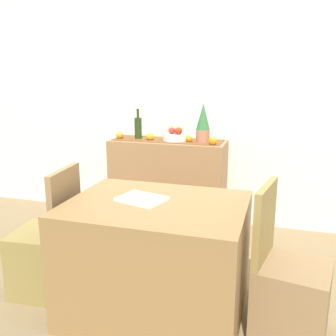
% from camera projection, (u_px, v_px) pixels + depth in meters
% --- Properties ---
extents(ground_plane, '(6.40, 6.40, 0.02)m').
position_uv_depth(ground_plane, '(164.00, 271.00, 2.98)').
color(ground_plane, olive).
rests_on(ground_plane, ground).
extents(room_wall_rear, '(6.40, 0.06, 2.70)m').
position_uv_depth(room_wall_rear, '(200.00, 89.00, 3.75)').
color(room_wall_rear, silver).
rests_on(room_wall_rear, ground).
extents(sideboard_console, '(1.12, 0.42, 0.87)m').
position_uv_depth(sideboard_console, '(168.00, 183.00, 3.80)').
color(sideboard_console, '#956C43').
rests_on(sideboard_console, ground).
extents(table_runner, '(1.06, 0.32, 0.01)m').
position_uv_depth(table_runner, '(168.00, 140.00, 3.69)').
color(table_runner, brown).
rests_on(table_runner, sideboard_console).
extents(fruit_bowl, '(0.25, 0.25, 0.07)m').
position_uv_depth(fruit_bowl, '(176.00, 137.00, 3.66)').
color(fruit_bowl, silver).
rests_on(fruit_bowl, table_runner).
extents(apple_right, '(0.07, 0.07, 0.07)m').
position_uv_depth(apple_right, '(179.00, 129.00, 3.70)').
color(apple_right, '#82A33A').
rests_on(apple_right, fruit_bowl).
extents(apple_upper, '(0.06, 0.06, 0.06)m').
position_uv_depth(apple_upper, '(172.00, 131.00, 3.60)').
color(apple_upper, '#AE2D2F').
rests_on(apple_upper, fruit_bowl).
extents(apple_front, '(0.07, 0.07, 0.07)m').
position_uv_depth(apple_front, '(171.00, 129.00, 3.68)').
color(apple_front, gold).
rests_on(apple_front, fruit_bowl).
extents(apple_rear, '(0.07, 0.07, 0.07)m').
position_uv_depth(apple_rear, '(177.00, 130.00, 3.63)').
color(apple_rear, '#96A438').
rests_on(apple_rear, fruit_bowl).
extents(apple_left, '(0.07, 0.07, 0.07)m').
position_uv_depth(apple_left, '(179.00, 131.00, 3.57)').
color(apple_left, '#B72D1A').
rests_on(apple_left, fruit_bowl).
extents(wine_bottle, '(0.07, 0.07, 0.30)m').
position_uv_depth(wine_bottle, '(138.00, 128.00, 3.75)').
color(wine_bottle, '#223814').
rests_on(wine_bottle, sideboard_console).
extents(potted_plant, '(0.13, 0.13, 0.37)m').
position_uv_depth(potted_plant, '(203.00, 123.00, 3.55)').
color(potted_plant, '#A86C51').
rests_on(potted_plant, sideboard_console).
extents(orange_loose_near_bowl, '(0.07, 0.07, 0.07)m').
position_uv_depth(orange_loose_near_bowl, '(120.00, 135.00, 3.77)').
color(orange_loose_near_bowl, orange).
rests_on(orange_loose_near_bowl, sideboard_console).
extents(orange_loose_far, '(0.08, 0.08, 0.08)m').
position_uv_depth(orange_loose_far, '(213.00, 141.00, 3.44)').
color(orange_loose_far, orange).
rests_on(orange_loose_far, sideboard_console).
extents(orange_loose_mid, '(0.06, 0.06, 0.06)m').
position_uv_depth(orange_loose_mid, '(189.00, 139.00, 3.58)').
color(orange_loose_mid, orange).
rests_on(orange_loose_mid, sideboard_console).
extents(orange_loose_end, '(0.07, 0.07, 0.07)m').
position_uv_depth(orange_loose_end, '(150.00, 137.00, 3.68)').
color(orange_loose_end, orange).
rests_on(orange_loose_end, sideboard_console).
extents(dining_table, '(1.08, 0.83, 0.74)m').
position_uv_depth(dining_table, '(156.00, 258.00, 2.39)').
color(dining_table, olive).
rests_on(dining_table, ground).
extents(open_book, '(0.33, 0.28, 0.02)m').
position_uv_depth(open_book, '(142.00, 199.00, 2.34)').
color(open_book, white).
rests_on(open_book, dining_table).
extents(chair_near_window, '(0.43, 0.43, 0.90)m').
position_uv_depth(chair_near_window, '(47.00, 256.00, 2.64)').
color(chair_near_window, olive).
rests_on(chair_near_window, ground).
extents(chair_by_corner, '(0.46, 0.46, 0.90)m').
position_uv_depth(chair_by_corner, '(289.00, 294.00, 2.19)').
color(chair_by_corner, olive).
rests_on(chair_by_corner, ground).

